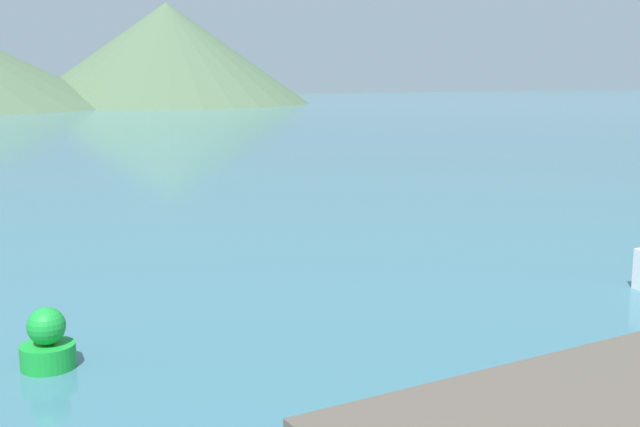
# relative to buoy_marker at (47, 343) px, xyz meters

# --- Properties ---
(buoy_marker) EXTENTS (0.67, 0.67, 0.78)m
(buoy_marker) POSITION_rel_buoy_marker_xyz_m (0.00, 0.00, 0.00)
(buoy_marker) COLOR green
(buoy_marker) RESTS_ON ground_plane
(hill_central) EXTENTS (31.39, 31.39, 10.96)m
(hill_central) POSITION_rel_buoy_marker_xyz_m (18.15, 79.98, 5.16)
(hill_central) COLOR #4C6647
(hill_central) RESTS_ON ground_plane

